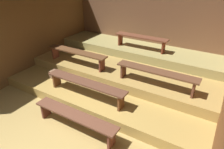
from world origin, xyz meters
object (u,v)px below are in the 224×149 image
(bench_floor_center, at_px, (75,117))
(wooden_crate_lower, at_px, (55,74))
(bench_middle_left, at_px, (77,53))
(bench_middle_right, at_px, (156,73))
(bench_lower_center, at_px, (86,84))
(bench_upper_center, at_px, (141,39))

(bench_floor_center, bearing_deg, wooden_crate_lower, 146.62)
(bench_middle_left, bearing_deg, wooden_crate_lower, -116.15)
(bench_floor_center, height_order, bench_middle_right, bench_middle_right)
(bench_middle_left, distance_m, bench_middle_right, 2.65)
(bench_lower_center, height_order, bench_upper_center, bench_upper_center)
(bench_floor_center, distance_m, bench_lower_center, 1.02)
(bench_upper_center, relative_size, wooden_crate_lower, 8.01)
(bench_middle_left, height_order, wooden_crate_lower, bench_middle_left)
(wooden_crate_lower, bearing_deg, bench_floor_center, -33.38)
(bench_middle_right, bearing_deg, bench_lower_center, -145.90)
(bench_middle_left, bearing_deg, bench_floor_center, -51.97)
(bench_lower_center, distance_m, bench_middle_right, 1.85)
(bench_floor_center, height_order, wooden_crate_lower, wooden_crate_lower)
(bench_floor_center, height_order, bench_upper_center, bench_upper_center)
(bench_middle_left, bearing_deg, bench_lower_center, -42.32)
(bench_floor_center, distance_m, bench_middle_right, 2.31)
(wooden_crate_lower, bearing_deg, bench_lower_center, -12.21)
(bench_floor_center, bearing_deg, bench_lower_center, 112.95)
(bench_lower_center, distance_m, bench_middle_left, 1.55)
(bench_floor_center, relative_size, bench_middle_left, 1.00)
(bench_upper_center, distance_m, wooden_crate_lower, 3.09)
(bench_middle_left, relative_size, bench_upper_center, 1.17)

